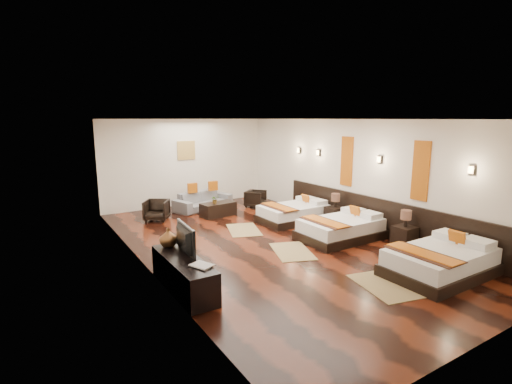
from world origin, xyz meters
TOP-DOWN VIEW (x-y plane):
  - floor at (0.00, 0.00)m, footprint 5.50×9.50m
  - ceiling at (0.00, 0.00)m, footprint 5.50×9.50m
  - back_wall at (0.00, 4.75)m, footprint 5.50×0.01m
  - left_wall at (-2.75, 0.00)m, footprint 0.01×9.50m
  - right_wall at (2.75, 0.00)m, footprint 0.01×9.50m
  - headboard_panel at (2.71, -0.80)m, footprint 0.08×6.60m
  - bed_near at (1.70, -3.17)m, footprint 2.03×1.27m
  - bed_mid at (1.69, -0.65)m, footprint 1.95×1.23m
  - bed_far at (1.69, 1.19)m, footprint 1.87×1.18m
  - nightstand_a at (2.44, -1.83)m, footprint 0.43×0.43m
  - nightstand_b at (2.44, 0.37)m, footprint 0.43×0.43m
  - jute_mat_near at (0.44, -2.95)m, footprint 1.00×1.34m
  - jute_mat_mid at (0.16, -0.74)m, footprint 1.13×1.39m
  - jute_mat_far at (0.09, 1.20)m, footprint 1.11×1.38m
  - tv_console at (-2.50, -1.26)m, footprint 0.50×1.80m
  - tv at (-2.45, -1.06)m, footprint 0.19×0.90m
  - book at (-2.50, -1.80)m, footprint 0.36×0.41m
  - figurine at (-2.50, -0.57)m, footprint 0.38×0.38m
  - sofa at (0.18, 3.89)m, footprint 2.05×1.29m
  - armchair_left at (-1.50, 3.32)m, footprint 0.87×0.88m
  - armchair_right at (1.73, 3.26)m, footprint 0.82×0.82m
  - coffee_table at (0.18, 2.84)m, footprint 1.05×0.62m
  - table_plant at (0.06, 2.79)m, footprint 0.22×0.19m
  - orange_panel_a at (2.73, -1.90)m, footprint 0.04×0.40m
  - orange_panel_b at (2.73, 0.30)m, footprint 0.04×0.40m
  - sconce_near at (2.70, -3.00)m, footprint 0.07×0.12m
  - sconce_mid at (2.70, -0.80)m, footprint 0.07×0.12m
  - sconce_far at (2.70, 1.40)m, footprint 0.07×0.12m
  - sconce_lounge at (2.70, 2.30)m, footprint 0.07×0.12m
  - gold_artwork at (0.00, 4.73)m, footprint 0.60×0.04m

SIDE VIEW (x-z plane):
  - floor at x=0.00m, z-range -0.01..0.01m
  - jute_mat_near at x=0.44m, z-range 0.00..0.01m
  - jute_mat_mid at x=0.16m, z-range 0.00..0.01m
  - jute_mat_far at x=0.09m, z-range 0.00..0.01m
  - coffee_table at x=0.18m, z-range 0.00..0.40m
  - bed_far at x=1.69m, z-range -0.11..0.60m
  - bed_mid at x=1.69m, z-range -0.12..0.63m
  - bed_near at x=1.70m, z-range -0.12..0.65m
  - armchair_right at x=1.73m, z-range 0.00..0.54m
  - tv_console at x=-2.50m, z-range 0.00..0.55m
  - sofa at x=0.18m, z-range 0.00..0.56m
  - armchair_left at x=-1.50m, z-range 0.00..0.58m
  - nightstand_a at x=2.44m, z-range -0.13..0.72m
  - nightstand_b at x=2.44m, z-range -0.13..0.72m
  - headboard_panel at x=2.71m, z-range 0.00..0.90m
  - table_plant at x=0.06m, z-range 0.40..0.64m
  - book at x=-2.50m, z-range 0.55..0.58m
  - figurine at x=-2.50m, z-range 0.55..0.89m
  - tv at x=-2.45m, z-range 0.55..1.06m
  - back_wall at x=0.00m, z-range 0.00..2.80m
  - left_wall at x=-2.75m, z-range 0.00..2.80m
  - right_wall at x=2.75m, z-range 0.00..2.80m
  - orange_panel_a at x=2.73m, z-range 1.05..2.35m
  - orange_panel_b at x=2.73m, z-range 1.05..2.35m
  - gold_artwork at x=0.00m, z-range 1.50..2.10m
  - sconce_near at x=2.70m, z-range 1.76..1.94m
  - sconce_mid at x=2.70m, z-range 1.76..1.94m
  - sconce_far at x=2.70m, z-range 1.76..1.94m
  - sconce_lounge at x=2.70m, z-range 1.76..1.94m
  - ceiling at x=0.00m, z-range 2.79..2.80m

